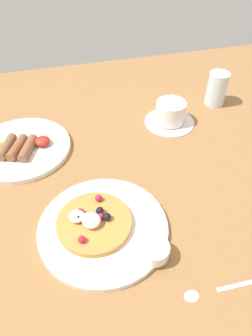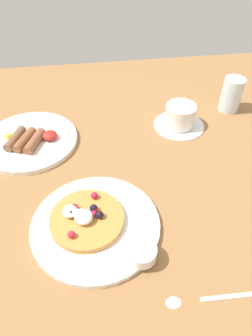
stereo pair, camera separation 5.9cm
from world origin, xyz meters
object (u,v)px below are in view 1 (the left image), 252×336
Objects in this scene: coffee_saucer at (169,122)px; water_glass at (217,89)px; syrup_ramekin at (154,250)px; breakfast_plate at (21,148)px; coffee_cup at (171,111)px; teaspoon at (211,291)px; pancake_plate at (103,228)px.

water_glass is (17.73, 6.36, 4.89)cm from coffee_saucer.
coffee_saucer is at bearing 65.53° from syrup_ramekin.
breakfast_plate is 61.53cm from water_glass.
teaspoon is at bearing -102.38° from coffee_cup.
syrup_ramekin is 0.22× the size of breakfast_plate.
teaspoon is (-11.02, -50.33, -0.09)cm from coffee_saucer.
breakfast_plate is 2.51× the size of water_glass.
water_glass reaches higher than pancake_plate.
coffee_cup reaches higher than syrup_ramekin.
coffee_saucer is (26.95, 32.44, -0.32)cm from pancake_plate.
syrup_ramekin reaches higher than teaspoon.
breakfast_plate is at bearing 123.44° from teaspoon.
breakfast_plate reaches higher than teaspoon.
water_glass is (28.74, 56.69, 4.98)cm from teaspoon.
coffee_cup reaches higher than teaspoon.
syrup_ramekin is 0.51× the size of coffee_cup.
coffee_saucer is at bearing 2.34° from breakfast_plate.
breakfast_plate is at bearing -177.47° from coffee_cup.
coffee_saucer is 51.52cm from teaspoon.
teaspoon is at bearing -102.35° from coffee_saucer.
pancake_plate is 1.03× the size of breakfast_plate.
water_glass reaches higher than breakfast_plate.
breakfast_plate is 58.21cm from teaspoon.
coffee_cup reaches higher than pancake_plate.
teaspoon is (-11.08, -50.47, -3.64)cm from coffee_cup.
pancake_plate is 59.35cm from water_glass.
syrup_ramekin is 46.44cm from breakfast_plate.
water_glass is at bearing 52.53° from syrup_ramekin.
coffee_saucer is at bearing 77.65° from teaspoon.
pancake_plate is 42.45cm from coffee_cup.
breakfast_plate is at bearing -177.66° from coffee_saucer.
water_glass is (17.66, 6.22, 1.34)cm from coffee_cup.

